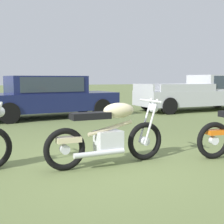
% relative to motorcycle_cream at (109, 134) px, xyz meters
% --- Properties ---
extents(ground_plane, '(120.00, 120.00, 0.00)m').
position_rel_motorcycle_cream_xyz_m(ground_plane, '(0.03, -0.05, -0.49)').
color(ground_plane, olive).
extents(motorcycle_cream, '(2.01, 0.64, 1.02)m').
position_rel_motorcycle_cream_xyz_m(motorcycle_cream, '(0.00, 0.00, 0.00)').
color(motorcycle_cream, black).
rests_on(motorcycle_cream, ground).
extents(car_navy, '(4.73, 2.36, 1.43)m').
position_rel_motorcycle_cream_xyz_m(car_navy, '(0.21, 6.27, 0.31)').
color(car_navy, '#161E4C').
rests_on(car_navy, ground).
extents(pickup_truck_silver, '(5.13, 1.90, 1.49)m').
position_rel_motorcycle_cream_xyz_m(pickup_truck_silver, '(6.67, 6.38, 0.26)').
color(pickup_truck_silver, '#B2B5BA').
rests_on(pickup_truck_silver, ground).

